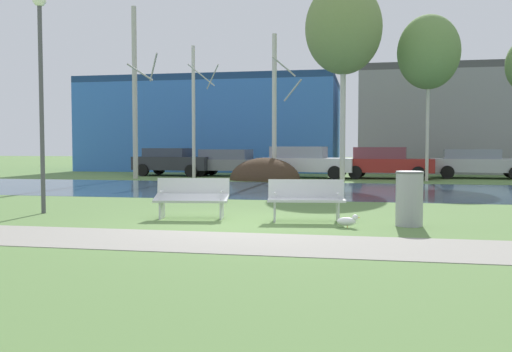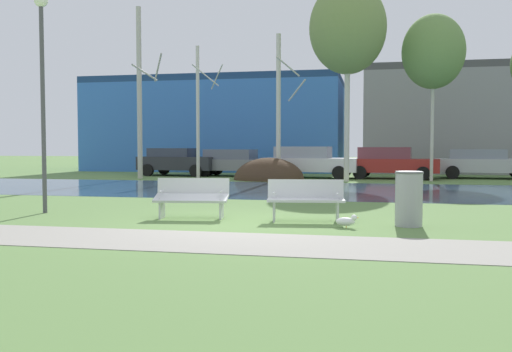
# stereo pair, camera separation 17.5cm
# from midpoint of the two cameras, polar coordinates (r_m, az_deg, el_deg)

# --- Properties ---
(ground_plane) EXTENTS (120.00, 120.00, 0.00)m
(ground_plane) POSITION_cam_midpoint_polar(r_m,az_deg,el_deg) (21.02, 4.16, -1.23)
(ground_plane) COLOR #5B7F42
(paved_path_strip) EXTENTS (60.00, 2.00, 0.01)m
(paved_path_strip) POSITION_cam_midpoint_polar(r_m,az_deg,el_deg) (9.23, -4.95, -6.72)
(paved_path_strip) COLOR gray
(paved_path_strip) RESTS_ON ground
(river_band) EXTENTS (80.00, 8.00, 0.01)m
(river_band) POSITION_cam_midpoint_polar(r_m,az_deg,el_deg) (20.14, 3.85, -1.40)
(river_band) COLOR #2D475B
(river_band) RESTS_ON ground
(soil_mound) EXTENTS (3.30, 2.58, 2.08)m
(soil_mound) POSITION_cam_midpoint_polar(r_m,az_deg,el_deg) (25.92, 0.71, -0.41)
(soil_mound) COLOR #423021
(soil_mound) RESTS_ON ground
(bench_left) EXTENTS (1.66, 0.77, 0.87)m
(bench_left) POSITION_cam_midpoint_polar(r_m,az_deg,el_deg) (12.22, -6.98, -2.12)
(bench_left) COLOR silver
(bench_left) RESTS_ON ground
(bench_right) EXTENTS (1.66, 0.77, 0.87)m
(bench_right) POSITION_cam_midpoint_polar(r_m,az_deg,el_deg) (11.69, 4.73, -2.34)
(bench_right) COLOR silver
(bench_right) RESTS_ON ground
(trash_bin) EXTENTS (0.55, 0.55, 1.08)m
(trash_bin) POSITION_cam_midpoint_polar(r_m,az_deg,el_deg) (11.36, 15.00, -2.15)
(trash_bin) COLOR #999B9E
(trash_bin) RESTS_ON ground
(seagull) EXTENTS (0.45, 0.17, 0.26)m
(seagull) POSITION_cam_midpoint_polar(r_m,az_deg,el_deg) (10.89, 8.91, -4.57)
(seagull) COLOR white
(seagull) RESTS_ON ground
(streetlamp) EXTENTS (0.32, 0.32, 5.11)m
(streetlamp) POSITION_cam_midpoint_polar(r_m,az_deg,el_deg) (14.07, -21.52, 10.46)
(streetlamp) COLOR #4C4C51
(streetlamp) RESTS_ON ground
(birch_far_left) EXTENTS (1.34, 2.15, 8.25)m
(birch_far_left) POSITION_cam_midpoint_polar(r_m,az_deg,el_deg) (27.71, -12.43, 8.39)
(birch_far_left) COLOR #BCB7A8
(birch_far_left) RESTS_ON ground
(birch_left) EXTENTS (1.38, 2.35, 6.33)m
(birch_left) POSITION_cam_midpoint_polar(r_m,az_deg,el_deg) (26.86, -6.51, 6.69)
(birch_left) COLOR beige
(birch_left) RESTS_ON ground
(birch_center_left) EXTENTS (1.41, 2.29, 6.75)m
(birch_center_left) POSITION_cam_midpoint_polar(r_m,az_deg,el_deg) (25.99, 1.78, 7.20)
(birch_center_left) COLOR beige
(birch_center_left) RESTS_ON ground
(birch_center) EXTENTS (3.40, 3.40, 8.85)m
(birch_center) POSITION_cam_midpoint_polar(r_m,az_deg,el_deg) (25.79, 8.75, 14.69)
(birch_center) COLOR beige
(birch_center) RESTS_ON ground
(birch_center_right) EXTENTS (2.75, 2.75, 7.41)m
(birch_center_right) POSITION_cam_midpoint_polar(r_m,az_deg,el_deg) (26.49, 17.07, 12.01)
(birch_center_right) COLOR beige
(birch_center_right) RESTS_ON ground
(parked_van_nearest_dark) EXTENTS (4.33, 2.41, 1.47)m
(parked_van_nearest_dark) POSITION_cam_midpoint_polar(r_m,az_deg,el_deg) (30.01, -8.66, 1.53)
(parked_van_nearest_dark) COLOR #282B30
(parked_van_nearest_dark) RESTS_ON ground
(parked_sedan_second_grey) EXTENTS (4.69, 2.30, 1.40)m
(parked_sedan_second_grey) POSITION_cam_midpoint_polar(r_m,az_deg,el_deg) (29.21, -2.78, 1.45)
(parked_sedan_second_grey) COLOR slate
(parked_sedan_second_grey) RESTS_ON ground
(parked_hatch_third_white) EXTENTS (4.88, 2.37, 1.56)m
(parked_hatch_third_white) POSITION_cam_midpoint_polar(r_m,az_deg,el_deg) (27.82, 4.77, 1.50)
(parked_hatch_third_white) COLOR silver
(parked_hatch_third_white) RESTS_ON ground
(parked_wagon_fourth_red) EXTENTS (4.53, 2.33, 1.53)m
(parked_wagon_fourth_red) POSITION_cam_midpoint_polar(r_m,az_deg,el_deg) (27.68, 12.94, 1.39)
(parked_wagon_fourth_red) COLOR maroon
(parked_wagon_fourth_red) RESTS_ON ground
(parked_suv_fifth_silver) EXTENTS (4.75, 2.46, 1.43)m
(parked_suv_fifth_silver) POSITION_cam_midpoint_polar(r_m,az_deg,el_deg) (29.28, 21.58, 1.27)
(parked_suv_fifth_silver) COLOR #B2B5BC
(parked_suv_fifth_silver) RESTS_ON ground
(building_blue_store) EXTENTS (16.15, 9.01, 5.92)m
(building_blue_store) POSITION_cam_midpoint_polar(r_m,az_deg,el_deg) (37.79, -4.25, 5.17)
(building_blue_store) COLOR #3870C6
(building_blue_store) RESTS_ON ground
(building_grey_warehouse) EXTENTS (14.00, 6.64, 6.27)m
(building_grey_warehouse) POSITION_cam_midpoint_polar(r_m,az_deg,el_deg) (36.19, 21.53, 5.33)
(building_grey_warehouse) COLOR gray
(building_grey_warehouse) RESTS_ON ground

